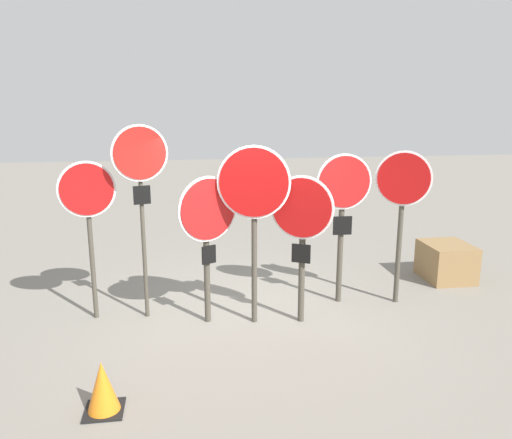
{
  "coord_description": "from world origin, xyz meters",
  "views": [
    {
      "loc": [
        -0.92,
        -6.54,
        2.96
      ],
      "look_at": [
        0.04,
        0.0,
        1.4
      ],
      "focal_mm": 35.0,
      "sensor_mm": 36.0,
      "label": 1
    }
  ],
  "objects": [
    {
      "name": "ground_plane",
      "position": [
        0.0,
        0.0,
        0.0
      ],
      "size": [
        40.0,
        40.0,
        0.0
      ],
      "primitive_type": "plane",
      "color": "gray"
    },
    {
      "name": "stop_sign_0",
      "position": [
        -2.19,
        0.21,
        1.63
      ],
      "size": [
        0.74,
        0.19,
        2.21
      ],
      "rotation": [
        0.0,
        0.0,
        0.21
      ],
      "color": "#474238",
      "rests_on": "ground"
    },
    {
      "name": "stop_sign_6",
      "position": [
        2.19,
        0.14,
        1.66
      ],
      "size": [
        0.74,
        0.35,
        2.3
      ],
      "rotation": [
        0.0,
        0.0,
        -0.42
      ],
      "color": "#474238",
      "rests_on": "ground"
    },
    {
      "name": "traffic_cone_0",
      "position": [
        -1.77,
        -2.03,
        0.26
      ],
      "size": [
        0.38,
        0.38,
        0.53
      ],
      "color": "black",
      "rests_on": "ground"
    },
    {
      "name": "stop_sign_2",
      "position": [
        -0.62,
        -0.15,
        1.42
      ],
      "size": [
        0.79,
        0.42,
        2.03
      ],
      "rotation": [
        0.0,
        0.0,
        0.47
      ],
      "color": "#474238",
      "rests_on": "ground"
    },
    {
      "name": "stop_sign_4",
      "position": [
        0.61,
        -0.32,
        1.41
      ],
      "size": [
        0.77,
        0.4,
        2.04
      ],
      "rotation": [
        0.0,
        0.0,
        -0.45
      ],
      "color": "#474238",
      "rests_on": "ground"
    },
    {
      "name": "stop_sign_3",
      "position": [
        -0.02,
        -0.26,
        1.75
      ],
      "size": [
        0.94,
        0.24,
        2.43
      ],
      "rotation": [
        0.0,
        0.0,
        -0.21
      ],
      "color": "#474238",
      "rests_on": "ground"
    },
    {
      "name": "storage_crate",
      "position": [
        3.47,
        1.0,
        0.31
      ],
      "size": [
        0.75,
        0.85,
        0.62
      ],
      "color": "olive",
      "rests_on": "ground"
    },
    {
      "name": "stop_sign_5",
      "position": [
        1.36,
        0.28,
        1.56
      ],
      "size": [
        0.81,
        0.14,
        2.25
      ],
      "rotation": [
        0.0,
        0.0,
        -0.02
      ],
      "color": "#474238",
      "rests_on": "ground"
    },
    {
      "name": "stop_sign_1",
      "position": [
        -1.48,
        0.15,
        2.04
      ],
      "size": [
        0.73,
        0.24,
        2.68
      ],
      "rotation": [
        0.0,
        0.0,
        0.28
      ],
      "color": "#474238",
      "rests_on": "ground"
    }
  ]
}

